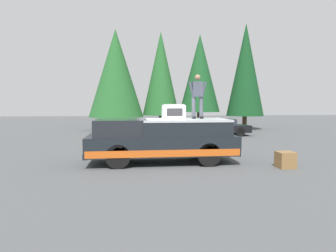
{
  "coord_description": "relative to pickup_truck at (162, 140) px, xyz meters",
  "views": [
    {
      "loc": [
        -11.18,
        1.16,
        2.22
      ],
      "look_at": [
        0.49,
        -0.26,
        1.35
      ],
      "focal_mm": 32.09,
      "sensor_mm": 36.0,
      "label": 1
    }
  ],
  "objects": [
    {
      "name": "compressor_unit",
      "position": [
        0.14,
        -0.46,
        1.05
      ],
      "size": [
        0.65,
        0.84,
        0.56
      ],
      "color": "silver",
      "rests_on": "pickup_truck"
    },
    {
      "name": "conifer_center_right",
      "position": [
        14.78,
        2.42,
        3.92
      ],
      "size": [
        4.61,
        4.61,
        8.5
      ],
      "color": "#4C3826",
      "rests_on": "ground"
    },
    {
      "name": "conifer_far_left",
      "position": [
        14.25,
        -8.78,
        4.29
      ],
      "size": [
        3.22,
        3.22,
        9.17
      ],
      "color": "#4C3826",
      "rests_on": "ground"
    },
    {
      "name": "person_on_truck_bed",
      "position": [
        0.2,
        -1.4,
        1.68
      ],
      "size": [
        0.29,
        0.72,
        1.69
      ],
      "color": "#4C515B",
      "rests_on": "pickup_truck"
    },
    {
      "name": "conifer_center_left",
      "position": [
        15.32,
        -1.46,
        4.0
      ],
      "size": [
        3.22,
        3.22,
        8.53
      ],
      "color": "#4C3826",
      "rests_on": "ground"
    },
    {
      "name": "ground_plane",
      "position": [
        0.01,
        -0.03,
        -0.87
      ],
      "size": [
        90.0,
        90.0,
        0.0
      ],
      "primitive_type": "plane",
      "color": "#4C4F51"
    },
    {
      "name": "conifer_left",
      "position": [
        15.12,
        -4.91,
        4.04
      ],
      "size": [
        3.57,
        3.57,
        8.33
      ],
      "color": "#4C3826",
      "rests_on": "ground"
    },
    {
      "name": "parked_car_black",
      "position": [
        9.17,
        -5.0,
        -0.29
      ],
      "size": [
        1.64,
        4.1,
        1.16
      ],
      "color": "black",
      "rests_on": "ground"
    },
    {
      "name": "pickup_truck",
      "position": [
        0.0,
        0.0,
        0.0
      ],
      "size": [
        2.01,
        5.54,
        1.65
      ],
      "color": "black",
      "rests_on": "ground"
    },
    {
      "name": "wooden_crate",
      "position": [
        -1.45,
        -4.16,
        -0.59
      ],
      "size": [
        0.56,
        0.56,
        0.56
      ],
      "primitive_type": "cube",
      "color": "olive",
      "rests_on": "ground"
    }
  ]
}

